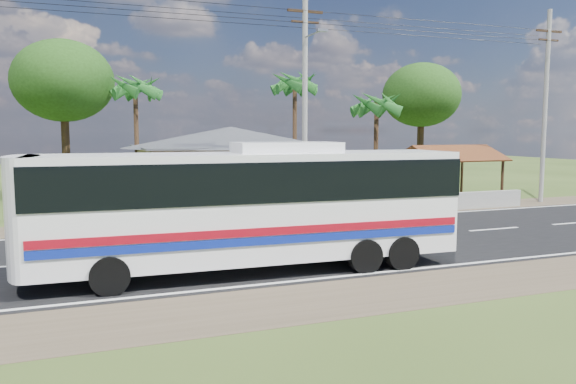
# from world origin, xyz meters

# --- Properties ---
(ground) EXTENTS (120.00, 120.00, 0.00)m
(ground) POSITION_xyz_m (0.00, 0.00, 0.00)
(ground) COLOR #2E4117
(ground) RESTS_ON ground
(road) EXTENTS (120.00, 16.00, 0.03)m
(road) POSITION_xyz_m (0.00, 0.00, 0.01)
(road) COLOR black
(road) RESTS_ON ground
(house) EXTENTS (12.40, 10.00, 5.00)m
(house) POSITION_xyz_m (1.00, 13.00, 2.64)
(house) COLOR tan
(house) RESTS_ON ground
(waiting_shed) EXTENTS (5.20, 4.48, 3.35)m
(waiting_shed) POSITION_xyz_m (13.00, 8.50, 2.73)
(waiting_shed) COLOR #322012
(waiting_shed) RESTS_ON ground
(concrete_barrier) EXTENTS (7.00, 0.30, 0.90)m
(concrete_barrier) POSITION_xyz_m (12.00, 5.60, 0.45)
(concrete_barrier) COLOR #9E9E99
(concrete_barrier) RESTS_ON ground
(utility_poles) EXTENTS (32.80, 2.22, 11.00)m
(utility_poles) POSITION_xyz_m (2.67, 6.49, 5.77)
(utility_poles) COLOR #9E9E99
(utility_poles) RESTS_ON ground
(palm_near) EXTENTS (2.80, 2.80, 6.70)m
(palm_near) POSITION_xyz_m (9.50, 11.00, 5.71)
(palm_near) COLOR #47301E
(palm_near) RESTS_ON ground
(palm_mid) EXTENTS (2.80, 2.80, 8.20)m
(palm_mid) POSITION_xyz_m (6.00, 15.50, 7.16)
(palm_mid) COLOR #47301E
(palm_mid) RESTS_ON ground
(palm_far) EXTENTS (2.80, 2.80, 7.70)m
(palm_far) POSITION_xyz_m (-4.00, 16.00, 6.68)
(palm_far) COLOR #47301E
(palm_far) RESTS_ON ground
(tree_behind_house) EXTENTS (6.00, 6.00, 9.61)m
(tree_behind_house) POSITION_xyz_m (-8.00, 18.00, 7.12)
(tree_behind_house) COLOR #47301E
(tree_behind_house) RESTS_ON ground
(tree_behind_shed) EXTENTS (5.60, 5.60, 9.02)m
(tree_behind_shed) POSITION_xyz_m (16.00, 16.00, 6.68)
(tree_behind_shed) COLOR #47301E
(tree_behind_shed) RESTS_ON ground
(coach_bus) EXTENTS (12.43, 3.11, 3.83)m
(coach_bus) POSITION_xyz_m (-2.62, -3.21, 2.19)
(coach_bus) COLOR white
(coach_bus) RESTS_ON ground
(motorcycle) EXTENTS (2.08, 1.35, 1.03)m
(motorcycle) POSITION_xyz_m (2.66, 6.97, 0.52)
(motorcycle) COLOR black
(motorcycle) RESTS_ON ground
(person) EXTENTS (0.79, 0.64, 1.87)m
(person) POSITION_xyz_m (10.40, 5.28, 0.94)
(person) COLOR navy
(person) RESTS_ON ground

